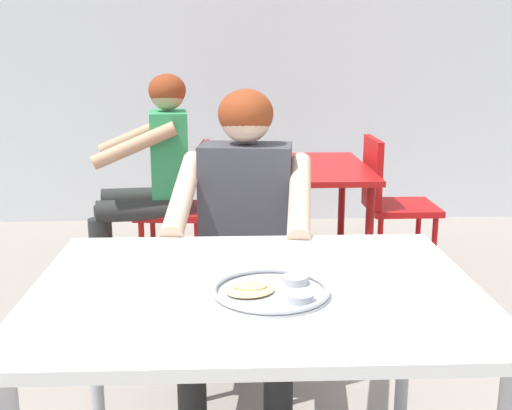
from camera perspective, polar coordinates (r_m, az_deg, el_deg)
back_wall at (r=5.00m, az=-0.59°, el=18.03°), size 12.00×0.12×3.40m
table_foreground at (r=1.66m, az=-0.06°, el=-9.61°), size 1.14×0.87×0.75m
thali_tray at (r=1.56m, az=1.44°, el=-7.75°), size 0.29×0.29×0.03m
chair_foreground at (r=2.59m, az=-0.74°, el=-5.28°), size 0.46×0.49×0.84m
diner_foreground at (r=2.31m, az=-1.12°, el=-1.70°), size 0.54×0.58×1.20m
table_background_red at (r=3.59m, az=3.41°, el=2.36°), size 0.83×0.94×0.70m
chair_red_left at (r=3.60m, az=-6.40°, el=0.24°), size 0.42×0.43×0.83m
chair_red_right at (r=3.75m, az=11.99°, el=0.64°), size 0.40×0.39×0.85m
patron_background at (r=3.57m, az=-9.32°, el=3.81°), size 0.58×0.53×1.21m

